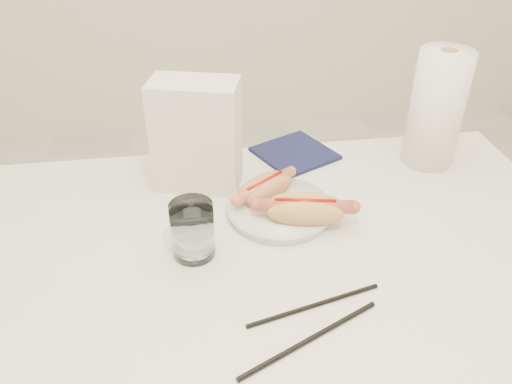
{
  "coord_description": "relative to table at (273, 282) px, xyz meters",
  "views": [
    {
      "loc": [
        -0.13,
        -0.68,
        1.35
      ],
      "look_at": [
        -0.02,
        0.11,
        0.82
      ],
      "focal_mm": 35.99,
      "sensor_mm": 36.0,
      "label": 1
    }
  ],
  "objects": [
    {
      "name": "napkin_box",
      "position": [
        -0.12,
        0.26,
        0.18
      ],
      "size": [
        0.19,
        0.14,
        0.23
      ],
      "primitive_type": "cube",
      "rotation": [
        0.0,
        0.0,
        -0.27
      ],
      "color": "silver",
      "rests_on": "table"
    },
    {
      "name": "table",
      "position": [
        0.0,
        0.0,
        0.0
      ],
      "size": [
        1.2,
        0.8,
        0.75
      ],
      "color": "silver",
      "rests_on": "ground"
    },
    {
      "name": "plate",
      "position": [
        0.03,
        0.13,
        0.07
      ],
      "size": [
        0.22,
        0.22,
        0.02
      ],
      "primitive_type": "cylinder",
      "rotation": [
        0.0,
        0.0,
        -0.1
      ],
      "color": "white",
      "rests_on": "table"
    },
    {
      "name": "water_glass",
      "position": [
        -0.14,
        0.03,
        0.11
      ],
      "size": [
        0.08,
        0.08,
        0.1
      ],
      "primitive_type": "cylinder",
      "color": "silver",
      "rests_on": "table"
    },
    {
      "name": "chopstick_near",
      "position": [
        0.04,
        -0.13,
        0.06
      ],
      "size": [
        0.23,
        0.06,
        0.01
      ],
      "primitive_type": "cylinder",
      "rotation": [
        0.0,
        1.57,
        0.24
      ],
      "color": "black",
      "rests_on": "table"
    },
    {
      "name": "navy_napkin",
      "position": [
        0.11,
        0.35,
        0.06
      ],
      "size": [
        0.21,
        0.21,
        0.01
      ],
      "primitive_type": "cube",
      "rotation": [
        0.0,
        0.0,
        0.45
      ],
      "color": "#12163A",
      "rests_on": "table"
    },
    {
      "name": "hotdog_right",
      "position": [
        0.07,
        0.08,
        0.1
      ],
      "size": [
        0.18,
        0.1,
        0.05
      ],
      "rotation": [
        0.0,
        0.0,
        -0.19
      ],
      "color": "tan",
      "rests_on": "plate"
    },
    {
      "name": "chopstick_far",
      "position": [
        0.02,
        -0.19,
        0.06
      ],
      "size": [
        0.23,
        0.11,
        0.01
      ],
      "primitive_type": "cylinder",
      "rotation": [
        0.0,
        1.57,
        0.44
      ],
      "color": "black",
      "rests_on": "table"
    },
    {
      "name": "paper_towel_roll",
      "position": [
        0.41,
        0.28,
        0.19
      ],
      "size": [
        0.14,
        0.14,
        0.26
      ],
      "primitive_type": "cylinder",
      "rotation": [
        0.0,
        0.0,
        -0.27
      ],
      "color": "white",
      "rests_on": "table"
    },
    {
      "name": "hotdog_left",
      "position": [
        0.01,
        0.17,
        0.1
      ],
      "size": [
        0.14,
        0.12,
        0.04
      ],
      "rotation": [
        0.0,
        0.0,
        0.62
      ],
      "color": "tan",
      "rests_on": "plate"
    }
  ]
}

